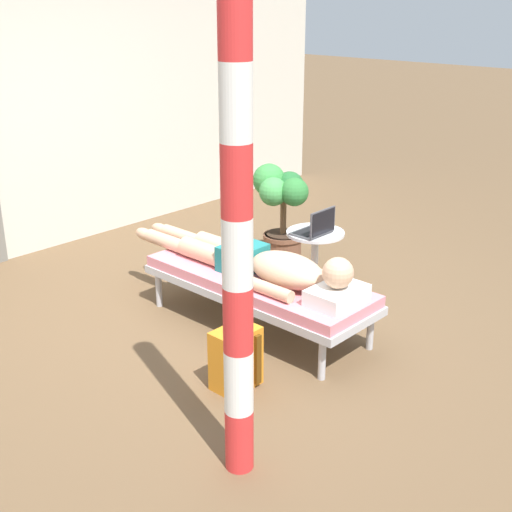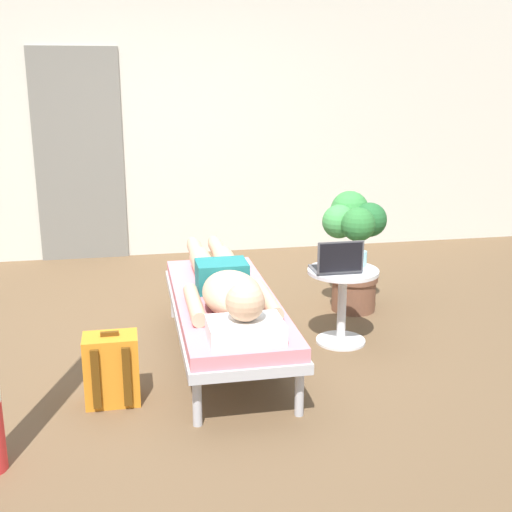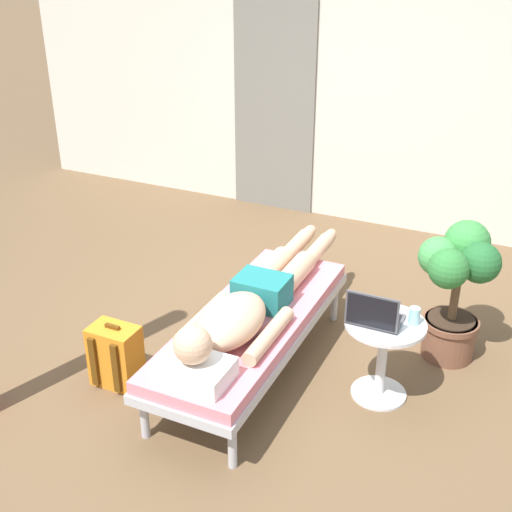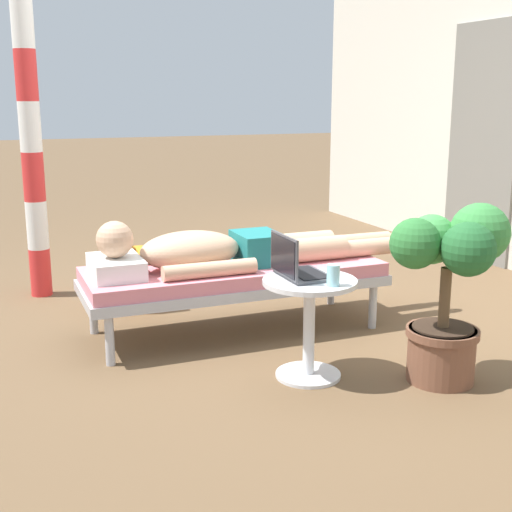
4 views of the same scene
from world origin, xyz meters
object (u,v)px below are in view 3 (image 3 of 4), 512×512
Objects in this scene: lounge_chair at (252,325)px; person_reclining at (249,304)px; side_table at (383,346)px; laptop at (374,316)px; drink_glass at (414,316)px; backpack at (116,356)px; potted_plant at (456,283)px.

lounge_chair is 0.18m from person_reclining.
lounge_chair is at bearing 90.00° from person_reclining.
side_table is (0.82, 0.15, -0.16)m from person_reclining.
side_table is 0.24m from laptop.
laptop is 2.92× the size of drink_glass.
laptop is at bearing -154.16° from drink_glass.
drink_glass is (0.97, 0.20, 0.06)m from person_reclining.
drink_glass is at bearing 20.39° from backpack.
lounge_chair is 0.82m from side_table.
side_table is 1.69× the size of laptop.
potted_plant is (0.14, 0.58, -0.04)m from drink_glass.
backpack is (-1.47, -0.52, -0.39)m from laptop.
side_table is at bearing 40.52° from laptop.
potted_plant is (1.11, 0.77, 0.02)m from person_reclining.
lounge_chair is 0.85× the size of person_reclining.
laptop reaches higher than drink_glass.
drink_glass is at bearing 11.44° from person_reclining.
potted_plant is at bearing 62.55° from laptop.
person_reclining is 5.12× the size of backpack.
backpack is at bearing -146.80° from lounge_chair.
side_table is 0.27m from drink_glass.
potted_plant reaches higher than lounge_chair.
laptop is 1.61m from backpack.
backpack is (-0.71, -0.47, -0.15)m from lounge_chair.
side_table is at bearing -161.42° from drink_glass.
laptop is at bearing 7.08° from person_reclining.
lounge_chair is 1.01m from drink_glass.
drink_glass reaches higher than side_table.
drink_glass is (0.21, 0.10, -0.01)m from laptop.
person_reclining reaches higher than lounge_chair.
drink_glass is at bearing 18.58° from side_table.
lounge_chair is at bearing -172.55° from side_table.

